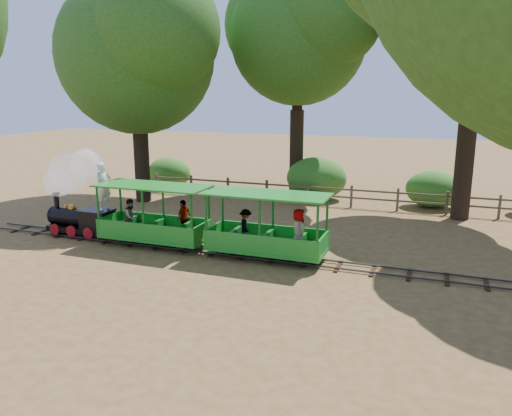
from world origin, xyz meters
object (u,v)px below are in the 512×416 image
(carriage_rear, at_px, (269,234))
(fence, at_px, (329,193))
(locomotive, at_px, (75,186))
(carriage_front, at_px, (154,222))

(carriage_rear, xyz_separation_m, fence, (0.19, 8.00, -0.24))
(carriage_rear, height_order, fence, carriage_rear)
(carriage_rear, bearing_deg, locomotive, 179.42)
(locomotive, height_order, carriage_rear, locomotive)
(locomotive, xyz_separation_m, fence, (7.42, 7.92, -1.24))
(carriage_rear, distance_m, fence, 8.00)
(carriage_front, bearing_deg, locomotive, 178.80)
(locomotive, relative_size, fence, 0.18)
(locomotive, bearing_deg, fence, 46.89)
(locomotive, distance_m, carriage_rear, 7.30)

